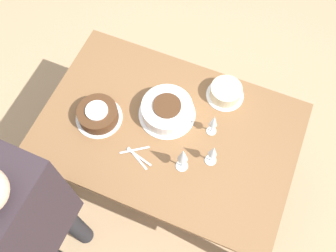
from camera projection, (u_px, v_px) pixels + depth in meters
ground_plane at (168, 172)px, 2.83m from camera, size 12.00×12.00×0.00m
dining_table at (168, 137)px, 2.25m from camera, size 1.47×0.97×0.76m
cake_center_white at (167, 110)px, 2.15m from camera, size 0.33×0.33×0.11m
cake_front_chocolate at (98, 114)px, 2.15m from camera, size 0.27×0.27×0.10m
cake_back_decorated at (226, 92)px, 2.21m from camera, size 0.23×0.23×0.09m
wine_glass_near at (214, 122)px, 2.04m from camera, size 0.06×0.06×0.18m
wine_glass_far at (213, 152)px, 1.96m from camera, size 0.06×0.06×0.19m
wine_glass_extra at (183, 156)px, 1.91m from camera, size 0.07×0.07×0.23m
fork_pile at (137, 155)px, 2.08m from camera, size 0.20×0.14×0.01m
person_cutting at (34, 223)px, 1.74m from camera, size 0.23×0.40×1.57m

